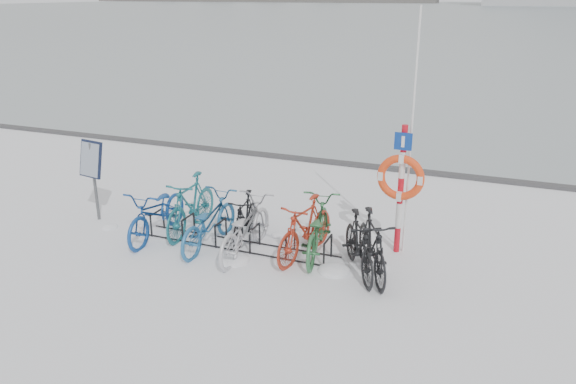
# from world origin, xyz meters

# --- Properties ---
(ground) EXTENTS (900.00, 900.00, 0.00)m
(ground) POSITION_xyz_m (0.00, 0.00, 0.00)
(ground) COLOR white
(ground) RESTS_ON ground
(ice_sheet) EXTENTS (400.00, 298.00, 0.02)m
(ice_sheet) POSITION_xyz_m (0.00, 155.00, 0.01)
(ice_sheet) COLOR #A0ACB5
(ice_sheet) RESTS_ON ground
(quay_edge) EXTENTS (400.00, 0.25, 0.10)m
(quay_edge) POSITION_xyz_m (0.00, 5.90, 0.05)
(quay_edge) COLOR #3F3F42
(quay_edge) RESTS_ON ground
(bike_rack) EXTENTS (4.00, 0.48, 0.46)m
(bike_rack) POSITION_xyz_m (0.00, 0.00, 0.18)
(bike_rack) COLOR black
(bike_rack) RESTS_ON ground
(info_board) EXTENTS (0.61, 0.32, 1.73)m
(info_board) POSITION_xyz_m (-3.37, 0.10, 1.25)
(info_board) COLOR #595B5E
(info_board) RESTS_ON ground
(lifebuoy_station) EXTENTS (0.85, 0.23, 4.40)m
(lifebuoy_station) POSITION_xyz_m (2.88, 0.82, 1.48)
(lifebuoy_station) COLOR red
(lifebuoy_station) RESTS_ON ground
(bike_0) EXTENTS (0.82, 2.09, 1.08)m
(bike_0) POSITION_xyz_m (-1.68, -0.13, 0.54)
(bike_0) COLOR navy
(bike_0) RESTS_ON ground
(bike_1) EXTENTS (0.65, 2.01, 1.19)m
(bike_1) POSITION_xyz_m (-1.19, 0.32, 0.60)
(bike_1) COLOR #1A6672
(bike_1) RESTS_ON ground
(bike_2) EXTENTS (0.72, 1.99, 1.04)m
(bike_2) POSITION_xyz_m (-0.53, -0.15, 0.52)
(bike_2) COLOR #236096
(bike_2) RESTS_ON ground
(bike_3) EXTENTS (0.70, 1.64, 0.95)m
(bike_3) POSITION_xyz_m (-0.02, 0.38, 0.48)
(bike_3) COLOR black
(bike_3) RESTS_ON ground
(bike_4) EXTENTS (0.71, 2.04, 1.07)m
(bike_4) POSITION_xyz_m (0.26, -0.21, 0.53)
(bike_4) COLOR #B5B6BE
(bike_4) RESTS_ON ground
(bike_5) EXTENTS (0.88, 1.96, 1.14)m
(bike_5) POSITION_xyz_m (1.33, 0.09, 0.57)
(bike_5) COLOR #AA2D1B
(bike_5) RESTS_ON ground
(bike_6) EXTENTS (1.02, 2.10, 1.06)m
(bike_6) POSITION_xyz_m (1.50, 0.26, 0.53)
(bike_6) COLOR #2E6D3E
(bike_6) RESTS_ON ground
(bike_7) EXTENTS (1.32, 1.82, 1.08)m
(bike_7) POSITION_xyz_m (2.41, -0.18, 0.54)
(bike_7) COLOR black
(bike_7) RESTS_ON ground
(bike_8) EXTENTS (1.32, 1.91, 1.13)m
(bike_8) POSITION_xyz_m (2.63, -0.14, 0.56)
(bike_8) COLOR black
(bike_8) RESTS_ON ground
(snow_drifts) EXTENTS (5.95, 1.93, 0.21)m
(snow_drifts) POSITION_xyz_m (0.75, -0.05, 0.00)
(snow_drifts) COLOR white
(snow_drifts) RESTS_ON ground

